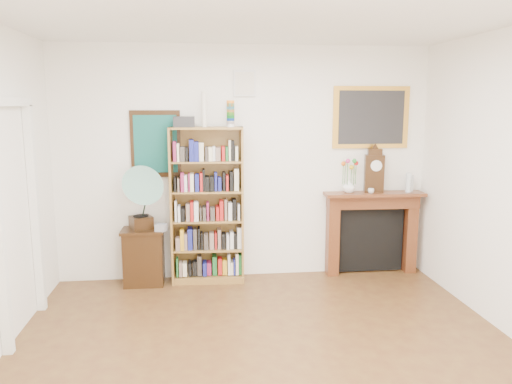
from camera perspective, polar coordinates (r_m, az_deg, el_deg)
room at (r=3.58m, az=2.42°, el=-1.40°), size 4.51×5.01×2.81m
door_casing at (r=5.02m, az=-25.69°, el=-0.70°), size 0.08×1.02×2.17m
teal_poster at (r=5.99m, az=-11.39°, el=5.41°), size 0.58×0.04×0.78m
small_picture at (r=5.98m, az=-1.31°, el=12.31°), size 0.26×0.04×0.30m
gilt_painting at (r=6.31m, az=13.01°, el=8.31°), size 0.95×0.04×0.75m
bookshelf at (r=5.89m, az=-5.58°, el=-0.55°), size 0.87×0.35×2.13m
side_cabinet at (r=6.07m, az=-12.69°, el=-7.23°), size 0.50×0.37×0.67m
fireplace at (r=6.43m, az=13.05°, el=-3.79°), size 1.24×0.33×1.04m
gramophone at (r=5.81m, az=-13.27°, el=-0.22°), size 0.66×0.72×0.77m
cd_stack at (r=5.85m, az=-10.77°, el=-3.99°), size 0.15×0.15×0.08m
mantel_clock at (r=6.30m, az=13.36°, el=2.31°), size 0.25×0.17×0.53m
flower_vase at (r=6.21m, az=10.58°, el=0.67°), size 0.17×0.17×0.16m
teacup at (r=6.23m, az=13.01°, el=0.13°), size 0.09×0.09×0.06m
bottle_left at (r=6.41m, az=17.03°, el=1.05°), size 0.07×0.07×0.24m
bottle_right at (r=6.49m, az=17.31°, el=0.95°), size 0.06×0.06×0.20m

